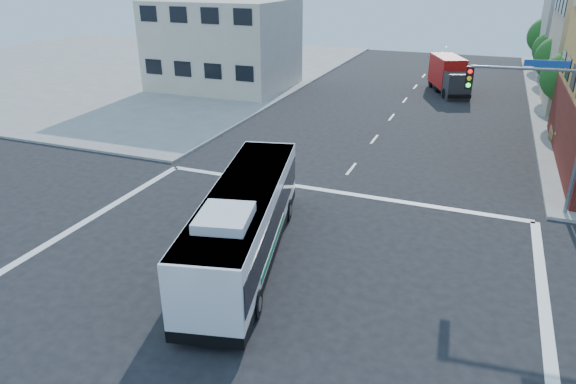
% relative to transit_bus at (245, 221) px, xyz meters
% --- Properties ---
extents(ground, '(120.00, 120.00, 0.00)m').
position_rel_transit_bus_xyz_m(ground, '(1.30, -1.88, -1.63)').
color(ground, black).
rests_on(ground, ground).
extents(sidewalk_nw, '(50.00, 50.00, 0.15)m').
position_rel_transit_bus_xyz_m(sidewalk_nw, '(-33.70, 33.12, -1.56)').
color(sidewalk_nw, gray).
rests_on(sidewalk_nw, ground).
extents(building_west, '(12.06, 10.06, 8.00)m').
position_rel_transit_bus_xyz_m(building_west, '(-15.72, 28.10, 2.37)').
color(building_west, beige).
rests_on(building_west, ground).
extents(signal_mast_ne, '(7.91, 1.13, 8.07)m').
position_rel_transit_bus_xyz_m(signal_mast_ne, '(10.38, 8.74, 3.35)').
color(signal_mast_ne, slate).
rests_on(signal_mast_ne, ground).
extents(street_tree_a, '(3.60, 3.60, 5.53)m').
position_rel_transit_bus_xyz_m(street_tree_a, '(13.21, 26.05, 1.96)').
color(street_tree_a, '#351E13').
rests_on(street_tree_a, ground).
extents(street_tree_b, '(3.80, 3.80, 5.79)m').
position_rel_transit_bus_xyz_m(street_tree_b, '(13.21, 34.05, 2.12)').
color(street_tree_b, '#351E13').
rests_on(street_tree_b, ground).
extents(street_tree_c, '(3.40, 3.40, 5.29)m').
position_rel_transit_bus_xyz_m(street_tree_c, '(13.21, 42.05, 1.83)').
color(street_tree_c, '#351E13').
rests_on(street_tree_c, ground).
extents(street_tree_d, '(4.00, 4.00, 6.03)m').
position_rel_transit_bus_xyz_m(street_tree_d, '(13.21, 50.05, 2.25)').
color(street_tree_d, '#351E13').
rests_on(street_tree_d, ground).
extents(transit_bus, '(4.91, 11.52, 3.34)m').
position_rel_transit_bus_xyz_m(transit_bus, '(0.00, 0.00, 0.00)').
color(transit_bus, black).
rests_on(transit_bus, ground).
extents(box_truck, '(4.46, 7.30, 3.17)m').
position_rel_transit_bus_xyz_m(box_truck, '(4.44, 33.52, -0.09)').
color(box_truck, '#26272B').
rests_on(box_truck, ground).
extents(parked_car, '(2.21, 5.01, 1.68)m').
position_rel_transit_bus_xyz_m(parked_car, '(13.18, 19.57, -0.79)').
color(parked_car, '#DFB45D').
rests_on(parked_car, ground).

